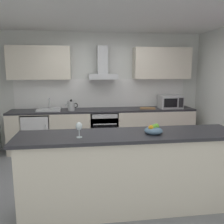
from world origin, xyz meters
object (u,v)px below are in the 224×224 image
(kettle, at_px, (71,106))
(fruit_bowl, at_px, (154,130))
(sink, at_px, (49,109))
(refrigerator, at_px, (37,133))
(microwave, at_px, (170,102))
(chopping_board, at_px, (148,108))
(wine_glass, at_px, (79,127))
(range_hood, at_px, (103,69))
(oven, at_px, (104,129))

(kettle, xyz_separation_m, fruit_bowl, (1.07, -2.41, 0.03))
(sink, relative_size, fruit_bowl, 2.27)
(refrigerator, height_order, kettle, kettle)
(microwave, xyz_separation_m, chopping_board, (-0.53, 0.00, -0.14))
(refrigerator, height_order, wine_glass, wine_glass)
(refrigerator, relative_size, range_hood, 1.18)
(chopping_board, bearing_deg, range_hood, 171.30)
(oven, bearing_deg, kettle, -177.24)
(fruit_bowl, height_order, chopping_board, fruit_bowl)
(microwave, xyz_separation_m, kettle, (-2.23, -0.01, -0.04))
(chopping_board, bearing_deg, fruit_bowl, -104.68)
(microwave, distance_m, sink, 2.70)
(wine_glass, bearing_deg, oven, 78.15)
(sink, height_order, chopping_board, sink)
(sink, xyz_separation_m, wine_glass, (0.65, -2.50, 0.19))
(range_hood, relative_size, wine_glass, 4.05)
(range_hood, bearing_deg, refrigerator, -174.75)
(sink, relative_size, kettle, 1.73)
(refrigerator, distance_m, microwave, 3.03)
(sink, bearing_deg, fruit_bowl, -57.87)
(chopping_board, bearing_deg, wine_glass, -121.72)
(chopping_board, bearing_deg, kettle, -179.66)
(fruit_bowl, xyz_separation_m, chopping_board, (0.63, 2.42, -0.13))
(microwave, distance_m, wine_glass, 3.20)
(sink, bearing_deg, kettle, -5.39)
(oven, height_order, chopping_board, chopping_board)
(oven, relative_size, range_hood, 1.11)
(microwave, relative_size, kettle, 1.73)
(oven, height_order, refrigerator, oven)
(refrigerator, relative_size, chopping_board, 2.50)
(kettle, distance_m, range_hood, 1.06)
(refrigerator, distance_m, fruit_bowl, 3.10)
(refrigerator, xyz_separation_m, wine_glass, (0.92, -2.49, 0.70))
(kettle, xyz_separation_m, wine_glass, (0.18, -2.45, 0.11))
(oven, distance_m, microwave, 1.64)
(oven, relative_size, sink, 1.60)
(kettle, bearing_deg, chopping_board, 0.34)
(microwave, distance_m, fruit_bowl, 2.68)
(sink, bearing_deg, range_hood, 5.77)
(microwave, xyz_separation_m, fruit_bowl, (-1.16, -2.41, -0.01))
(range_hood, distance_m, wine_glass, 2.75)
(sink, bearing_deg, microwave, -0.83)
(microwave, bearing_deg, oven, 178.95)
(fruit_bowl, bearing_deg, oven, 98.57)
(wine_glass, bearing_deg, range_hood, 78.72)
(kettle, relative_size, wine_glass, 1.62)
(sink, relative_size, wine_glass, 2.81)
(kettle, xyz_separation_m, range_hood, (0.70, 0.16, 0.78))
(refrigerator, height_order, sink, sink)
(range_hood, relative_size, chopping_board, 2.12)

